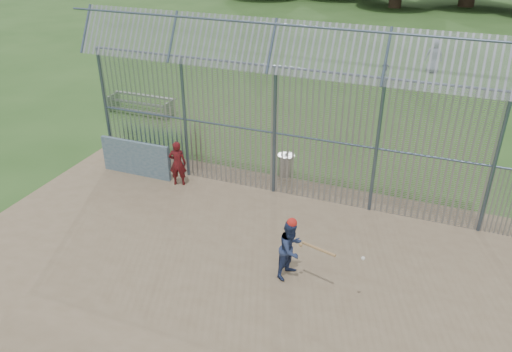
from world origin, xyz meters
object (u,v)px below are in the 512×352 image
at_px(onlooker, 178,163).
at_px(bleacher, 141,104).
at_px(batter, 291,249).
at_px(trash_can, 286,165).
at_px(dugout_wall, 136,158).

relative_size(onlooker, bleacher, 0.50).
bearing_deg(batter, trash_can, 38.07).
bearing_deg(onlooker, batter, 129.29).
bearing_deg(trash_can, dugout_wall, -158.78).
xyz_separation_m(trash_can, bleacher, (-7.65, 3.17, 0.03)).
distance_m(onlooker, trash_can, 3.56).
relative_size(dugout_wall, batter, 1.66).
bearing_deg(trash_can, onlooker, -147.96).
relative_size(batter, trash_can, 1.83).
relative_size(onlooker, trash_can, 1.83).
distance_m(dugout_wall, bleacher, 5.82).
bearing_deg(dugout_wall, batter, -25.90).
distance_m(dugout_wall, batter, 7.05).
xyz_separation_m(batter, trash_can, (-1.72, 4.87, -0.39)).
height_order(dugout_wall, batter, batter).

